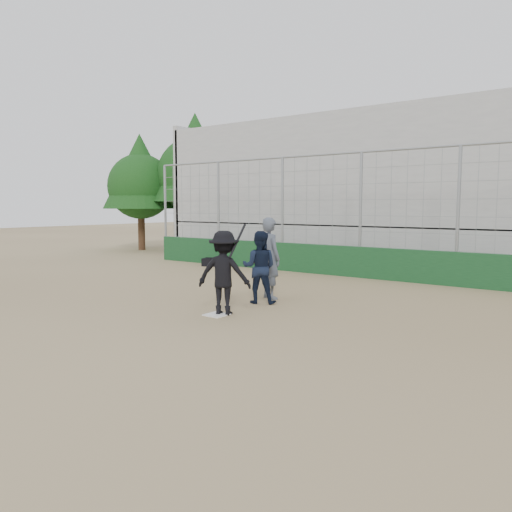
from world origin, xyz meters
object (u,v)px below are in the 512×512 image
Objects in this scene: umpire at (270,262)px; equipment_bag at (211,262)px; batter_at_plate at (224,273)px; catcher_crouched at (259,279)px.

equipment_bag is (-5.63, 4.12, -0.76)m from umpire.
batter_at_plate is at bearing -46.41° from equipment_bag.
batter_at_plate is 2.08m from umpire.
equipment_bag is at bearing 133.59° from batter_at_plate.
umpire reaches higher than equipment_bag.
catcher_crouched is 1.52× the size of equipment_bag.
batter_at_plate is 1.66× the size of catcher_crouched.
umpire is (-0.15, 0.66, 0.33)m from catcher_crouched.
equipment_bag is (-5.79, 4.78, -0.43)m from catcher_crouched.
batter_at_plate is 1.45m from catcher_crouched.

